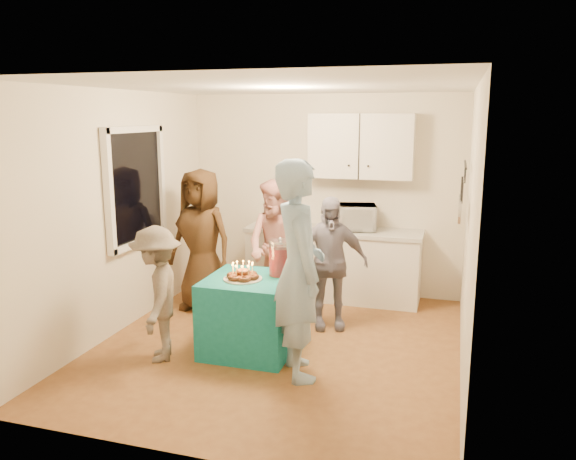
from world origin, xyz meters
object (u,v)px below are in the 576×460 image
(counter, at_px, (333,265))
(woman_back_right, at_px, (328,263))
(microwave, at_px, (352,217))
(child_near_left, at_px, (157,294))
(punch_jar, at_px, (280,259))
(woman_back_left, at_px, (201,240))
(party_table, at_px, (251,314))
(man_birthday, at_px, (299,270))
(woman_back_center, at_px, (277,248))

(counter, height_order, woman_back_right, woman_back_right)
(woman_back_right, bearing_deg, microwave, 68.01)
(counter, distance_m, child_near_left, 2.63)
(microwave, relative_size, punch_jar, 1.71)
(counter, height_order, punch_jar, punch_jar)
(child_near_left, bearing_deg, punch_jar, 97.36)
(punch_jar, distance_m, woman_back_left, 1.51)
(woman_back_right, bearing_deg, child_near_left, -155.87)
(woman_back_right, xyz_separation_m, child_near_left, (-1.39, -1.28, -0.08))
(party_table, xyz_separation_m, punch_jar, (0.25, 0.18, 0.55))
(punch_jar, height_order, child_near_left, child_near_left)
(man_birthday, distance_m, woman_back_right, 1.23)
(counter, distance_m, woman_back_center, 0.99)
(man_birthday, distance_m, child_near_left, 1.42)
(punch_jar, relative_size, woman_back_center, 0.21)
(woman_back_left, relative_size, woman_back_right, 1.16)
(party_table, distance_m, woman_back_right, 1.10)
(punch_jar, bearing_deg, child_near_left, -149.44)
(punch_jar, height_order, man_birthday, man_birthday)
(counter, height_order, woman_back_center, woman_back_center)
(woman_back_left, bearing_deg, counter, 41.02)
(woman_back_left, xyz_separation_m, woman_back_center, (0.92, 0.11, -0.06))
(woman_back_center, distance_m, child_near_left, 1.72)
(counter, relative_size, woman_back_right, 1.49)
(microwave, distance_m, woman_back_right, 1.09)
(party_table, height_order, child_near_left, child_near_left)
(counter, bearing_deg, party_table, -102.85)
(woman_back_center, relative_size, woman_back_right, 1.08)
(woman_back_left, height_order, woman_back_center, woman_back_left)
(child_near_left, bearing_deg, woman_back_center, 132.61)
(man_birthday, bearing_deg, woman_back_right, -29.20)
(punch_jar, relative_size, man_birthday, 0.17)
(woman_back_left, relative_size, child_near_left, 1.30)
(party_table, xyz_separation_m, woman_back_center, (-0.08, 1.12, 0.42))
(woman_back_right, bearing_deg, woman_back_left, 155.26)
(party_table, bearing_deg, microwave, 70.65)
(woman_back_right, bearing_deg, punch_jar, -136.06)
(man_birthday, bearing_deg, party_table, 30.08)
(counter, relative_size, punch_jar, 6.47)
(man_birthday, bearing_deg, child_near_left, 64.15)
(party_table, xyz_separation_m, child_near_left, (-0.78, -0.44, 0.28))
(man_birthday, bearing_deg, microwave, -30.71)
(microwave, bearing_deg, woman_back_center, -148.02)
(party_table, bearing_deg, woman_back_right, 54.59)
(woman_back_right, distance_m, child_near_left, 1.89)
(microwave, bearing_deg, child_near_left, -135.53)
(party_table, relative_size, man_birthday, 0.43)
(punch_jar, xyz_separation_m, child_near_left, (-1.04, -0.61, -0.27))
(woman_back_center, bearing_deg, man_birthday, -50.13)
(woman_back_center, bearing_deg, woman_back_left, -158.22)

